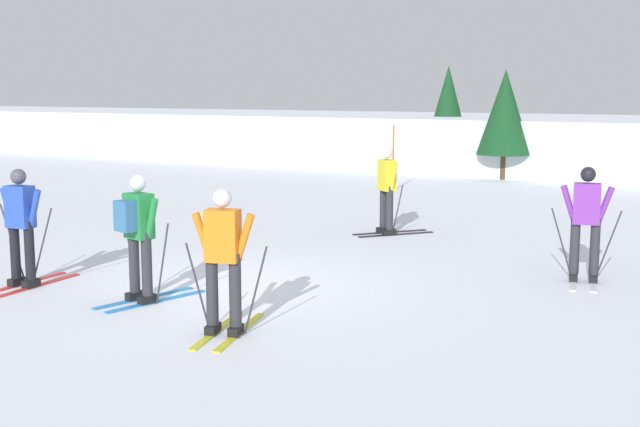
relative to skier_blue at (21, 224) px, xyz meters
The scene contains 10 objects.
ground_plane 3.24m from the skier_blue, 30.11° to the left, with size 120.00×120.00×0.00m, color silver.
far_snow_ridge 22.38m from the skier_blue, 83.11° to the left, with size 80.00×9.11×1.85m, color silver.
skier_blue is the anchor object (origin of this frame).
skier_green 2.06m from the skier_blue, ahead, with size 0.99×1.64×1.71m.
skier_purple 8.16m from the skier_blue, 33.01° to the left, with size 0.98×1.64×1.71m.
skier_yellow 7.11m from the skier_blue, 69.26° to the left, with size 1.27×1.49×1.71m.
skier_orange 3.95m from the skier_blue, ahead, with size 0.96×1.64×1.71m.
trail_marker_pole 13.28m from the skier_blue, 92.34° to the left, with size 0.05×0.05×1.86m, color #C65614.
conifer_far_left 21.32m from the skier_blue, 95.77° to the left, with size 1.57×1.57×3.72m.
conifer_far_right 17.78m from the skier_blue, 86.17° to the left, with size 1.73×1.73×3.47m.
Camera 1 is at (6.94, -9.38, 2.80)m, focal length 46.55 mm.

